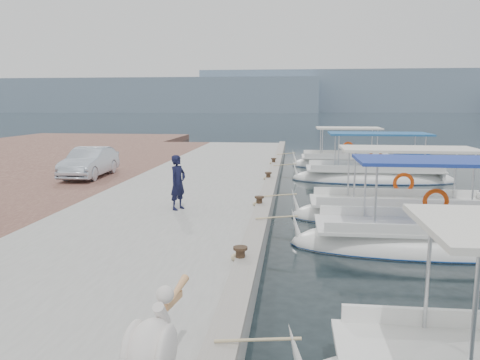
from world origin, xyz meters
name	(u,v)px	position (x,y,z in m)	size (l,w,h in m)	color
ground	(268,238)	(0.00, 0.00, 0.00)	(400.00, 400.00, 0.00)	black
concrete_quay	(196,192)	(-3.00, 5.00, 0.25)	(6.00, 40.00, 0.50)	#979692
quay_curb	(270,185)	(-0.22, 5.00, 0.56)	(0.44, 40.00, 0.12)	gray
cobblestone_strip	(70,189)	(-8.00, 5.00, 0.25)	(4.00, 40.00, 0.50)	brown
distant_hills	(360,95)	(29.61, 201.49, 7.61)	(330.00, 60.00, 18.00)	slate
fishing_caique_b	(433,244)	(4.09, -0.52, 0.12)	(7.01, 2.21, 2.83)	white
fishing_caique_c	(399,216)	(3.91, 2.41, 0.13)	(6.64, 2.07, 2.83)	white
fishing_caique_d	(375,177)	(4.43, 9.94, 0.19)	(7.47, 2.46, 2.83)	white
fishing_caique_e	(344,164)	(3.57, 14.98, 0.13)	(5.95, 2.41, 2.83)	white
mooring_bollards	(259,201)	(-0.35, 1.50, 0.69)	(0.28, 20.28, 0.33)	black
pelican	(152,346)	(-0.79, -7.70, 1.05)	(0.58, 1.39, 1.07)	tan
fisherman	(178,182)	(-2.67, 0.95, 1.29)	(0.58, 0.38, 1.59)	black
parked_car	(90,162)	(-7.85, 6.53, 1.12)	(1.31, 3.76, 1.24)	silver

